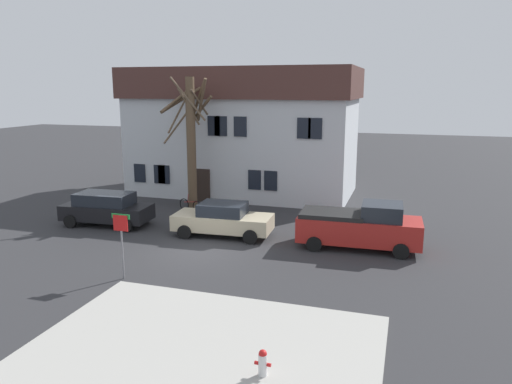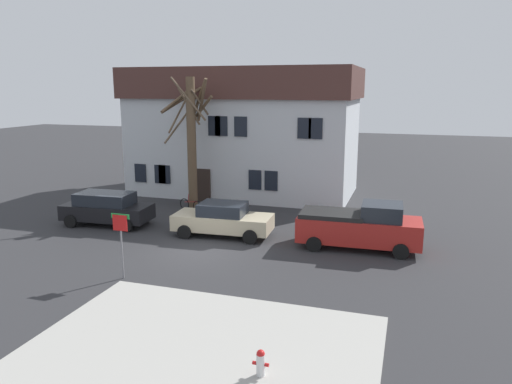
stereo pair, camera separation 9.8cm
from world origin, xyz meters
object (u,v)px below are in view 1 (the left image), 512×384
(street_sign_pole, at_px, (121,234))
(bicycle_leaning, at_px, (191,205))
(tree_bare_mid, at_px, (191,137))
(car_black_wagon, at_px, (106,208))
(fire_hydrant, at_px, (263,362))
(building_main, at_px, (244,130))
(tree_bare_near, at_px, (189,143))
(pickup_truck_red, at_px, (360,226))
(car_beige_sedan, at_px, (223,219))

(street_sign_pole, height_order, bicycle_leaning, street_sign_pole)
(tree_bare_mid, height_order, car_black_wagon, tree_bare_mid)
(tree_bare_mid, distance_m, fire_hydrant, 18.28)
(building_main, bearing_deg, tree_bare_near, -109.25)
(pickup_truck_red, xyz_separation_m, fire_hydrant, (-1.25, -11.03, -0.55))
(car_black_wagon, height_order, bicycle_leaning, car_black_wagon)
(fire_hydrant, xyz_separation_m, bicycle_leaning, (-8.83, 14.79, -0.11))
(tree_bare_mid, xyz_separation_m, car_black_wagon, (-2.87, -4.59, -3.37))
(building_main, relative_size, street_sign_pole, 5.93)
(car_black_wagon, relative_size, pickup_truck_red, 0.87)
(car_black_wagon, relative_size, bicycle_leaning, 2.83)
(car_beige_sedan, distance_m, bicycle_leaning, 5.24)
(building_main, height_order, street_sign_pole, building_main)
(tree_bare_near, height_order, fire_hydrant, tree_bare_near)
(fire_hydrant, bearing_deg, street_sign_pole, 145.91)
(car_black_wagon, height_order, fire_hydrant, car_black_wagon)
(tree_bare_mid, distance_m, car_beige_sedan, 6.78)
(car_beige_sedan, distance_m, pickup_truck_red, 6.56)
(tree_bare_mid, bearing_deg, tree_bare_near, 130.47)
(building_main, distance_m, car_beige_sedan, 10.82)
(fire_hydrant, xyz_separation_m, street_sign_pole, (-6.91, 4.68, 1.31))
(building_main, bearing_deg, bicycle_leaning, -101.03)
(car_black_wagon, height_order, pickup_truck_red, pickup_truck_red)
(building_main, distance_m, pickup_truck_red, 13.68)
(car_beige_sedan, xyz_separation_m, pickup_truck_red, (6.56, 0.10, 0.20))
(tree_bare_near, height_order, pickup_truck_red, tree_bare_near)
(street_sign_pole, bearing_deg, pickup_truck_red, 37.90)
(car_black_wagon, bearing_deg, fire_hydrant, -42.58)
(car_black_wagon, bearing_deg, tree_bare_near, 63.99)
(bicycle_leaning, bearing_deg, car_black_wagon, -127.64)
(fire_hydrant, bearing_deg, tree_bare_near, 120.46)
(street_sign_pole, bearing_deg, car_beige_sedan, 75.59)
(building_main, height_order, tree_bare_near, building_main)
(car_beige_sedan, bearing_deg, tree_bare_mid, 128.93)
(pickup_truck_red, height_order, bicycle_leaning, pickup_truck_red)
(tree_bare_near, bearing_deg, bicycle_leaning, -64.48)
(car_beige_sedan, height_order, fire_hydrant, car_beige_sedan)
(tree_bare_near, relative_size, fire_hydrant, 11.14)
(tree_bare_mid, height_order, pickup_truck_red, tree_bare_mid)
(pickup_truck_red, relative_size, bicycle_leaning, 3.27)
(building_main, bearing_deg, pickup_truck_red, -48.12)
(tree_bare_mid, distance_m, pickup_truck_red, 11.61)
(tree_bare_mid, relative_size, bicycle_leaning, 4.59)
(street_sign_pole, bearing_deg, car_black_wagon, 128.47)
(pickup_truck_red, bearing_deg, tree_bare_near, 155.22)
(fire_hydrant, distance_m, bicycle_leaning, 17.22)
(street_sign_pole, bearing_deg, building_main, 92.51)
(building_main, height_order, fire_hydrant, building_main)
(building_main, relative_size, tree_bare_near, 1.95)
(bicycle_leaning, bearing_deg, tree_bare_mid, 102.40)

